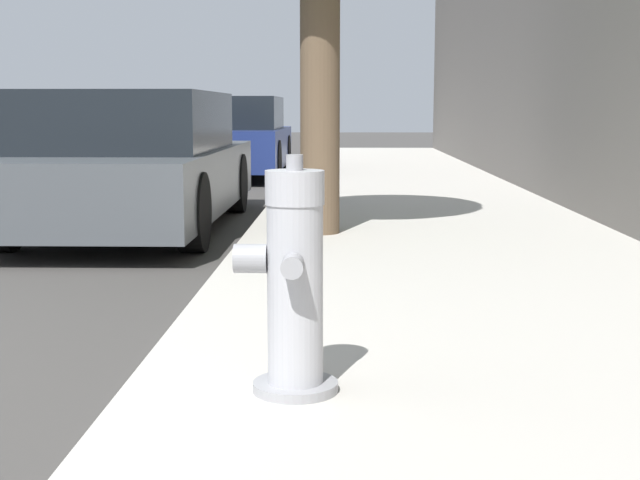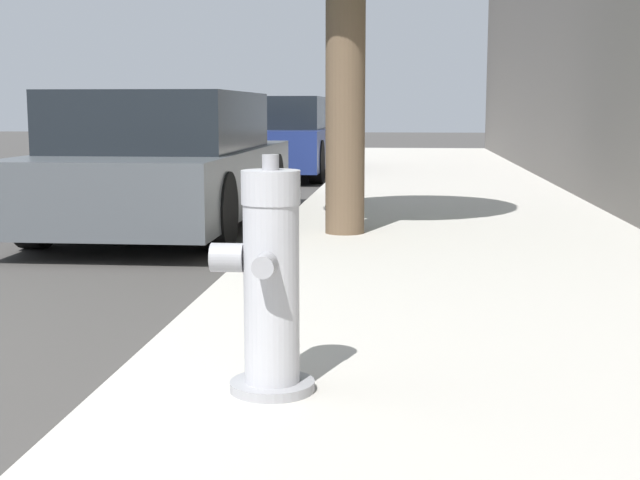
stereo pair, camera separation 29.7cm
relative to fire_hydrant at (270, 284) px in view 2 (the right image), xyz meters
The scene contains 4 objects.
sidewalk_slab 1.04m from the fire_hydrant, 15.36° to the right, with size 3.05×40.00×0.15m.
fire_hydrant is the anchor object (origin of this frame).
parked_car_near 5.61m from the fire_hydrant, 108.72° to the left, with size 1.74×4.50×1.30m.
parked_car_mid 11.82m from the fire_hydrant, 98.32° to the left, with size 1.81×3.86×1.33m.
Camera 2 is at (3.25, -2.79, 1.15)m, focal length 50.00 mm.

